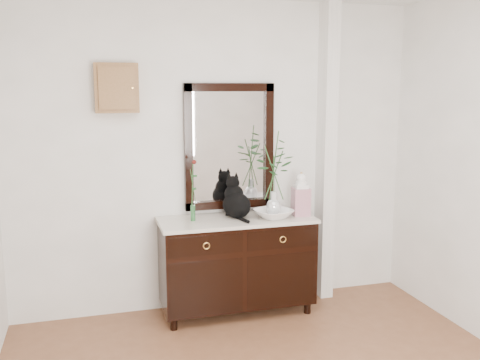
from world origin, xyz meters
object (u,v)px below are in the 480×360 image
object	(u,v)px
cat	(237,197)
ginger_jar	(301,194)
lotus_bowl	(273,214)
sideboard	(237,260)

from	to	relation	value
cat	ginger_jar	bearing A→B (deg)	-20.59
lotus_bowl	cat	bearing A→B (deg)	159.78
sideboard	cat	bearing A→B (deg)	75.18
sideboard	ginger_jar	size ratio (longest dim) A/B	3.46
sideboard	cat	world-z (taller)	cat
sideboard	lotus_bowl	xyz separation A→B (m)	(0.30, -0.08, 0.41)
cat	ginger_jar	distance (m)	0.57
sideboard	lotus_bowl	world-z (taller)	lotus_bowl
sideboard	lotus_bowl	size ratio (longest dim) A/B	4.28
cat	sideboard	bearing A→B (deg)	-118.01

